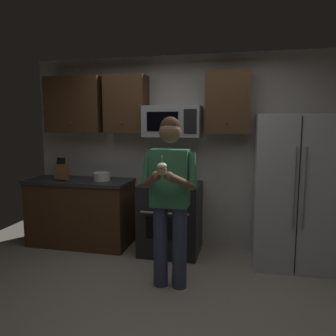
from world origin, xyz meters
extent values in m
plane|color=#9E9384|center=(0.00, 0.00, 0.00)|extent=(6.00, 6.00, 0.00)
cube|color=beige|center=(0.00, 1.75, 1.30)|extent=(4.40, 0.10, 2.60)
cube|color=black|center=(-0.15, 1.36, 0.46)|extent=(0.76, 0.66, 0.92)
cube|color=black|center=(-0.15, 1.02, 0.42)|extent=(0.48, 0.01, 0.28)
cylinder|color=#99999E|center=(-0.15, 1.00, 0.62)|extent=(0.60, 0.03, 0.03)
cylinder|color=black|center=(-0.33, 1.22, 0.93)|extent=(0.18, 0.18, 0.01)
cylinder|color=black|center=(0.03, 1.22, 0.93)|extent=(0.18, 0.18, 0.01)
cylinder|color=black|center=(-0.33, 1.50, 0.93)|extent=(0.18, 0.18, 0.01)
cylinder|color=black|center=(0.03, 1.50, 0.93)|extent=(0.18, 0.18, 0.01)
cube|color=#9EA0A5|center=(-0.15, 1.48, 1.72)|extent=(0.74, 0.40, 0.40)
cube|color=black|center=(-0.24, 1.28, 1.72)|extent=(0.40, 0.01, 0.24)
cube|color=black|center=(0.11, 1.28, 1.72)|extent=(0.16, 0.01, 0.30)
cube|color=#B7BABF|center=(1.35, 1.32, 0.90)|extent=(0.90, 0.72, 1.80)
cylinder|color=gray|center=(1.30, 0.94, 1.00)|extent=(0.02, 0.02, 0.90)
cylinder|color=gray|center=(1.40, 0.94, 1.00)|extent=(0.02, 0.02, 0.90)
cube|color=black|center=(1.35, 0.95, 0.90)|extent=(0.01, 0.01, 1.74)
cube|color=#4C301C|center=(-1.55, 1.53, 1.95)|extent=(0.80, 0.34, 0.76)
sphere|color=brown|center=(-1.55, 1.35, 1.70)|extent=(0.03, 0.03, 0.03)
cube|color=#4C301C|center=(-0.80, 1.53, 1.95)|extent=(0.55, 0.34, 0.76)
sphere|color=brown|center=(-0.80, 1.35, 1.70)|extent=(0.03, 0.03, 0.03)
cube|color=#4C301C|center=(0.55, 1.53, 1.95)|extent=(0.55, 0.34, 0.76)
sphere|color=brown|center=(0.55, 1.35, 1.70)|extent=(0.03, 0.03, 0.03)
cube|color=#4C301C|center=(-1.45, 1.38, 0.44)|extent=(1.40, 0.62, 0.88)
cube|color=#2D2D33|center=(-1.45, 1.38, 0.90)|extent=(1.44, 0.66, 0.04)
cube|color=brown|center=(-1.68, 1.33, 1.03)|extent=(0.16, 0.15, 0.24)
cylinder|color=black|center=(-1.74, 1.31, 1.19)|extent=(0.02, 0.04, 0.09)
cylinder|color=black|center=(-1.72, 1.31, 1.19)|extent=(0.02, 0.04, 0.09)
cylinder|color=black|center=(-1.70, 1.31, 1.19)|extent=(0.02, 0.04, 0.09)
cylinder|color=black|center=(-1.67, 1.31, 1.19)|extent=(0.02, 0.04, 0.09)
cylinder|color=black|center=(-1.65, 1.31, 1.19)|extent=(0.02, 0.04, 0.09)
cylinder|color=black|center=(-1.63, 1.31, 1.19)|extent=(0.02, 0.04, 0.09)
cylinder|color=white|center=(-1.13, 1.39, 0.97)|extent=(0.23, 0.23, 0.10)
torus|color=white|center=(-1.13, 1.39, 1.02)|extent=(0.24, 0.24, 0.01)
cylinder|color=#383F59|center=(-0.06, 0.44, 0.43)|extent=(0.15, 0.15, 0.86)
cylinder|color=#383F59|center=(0.14, 0.44, 0.43)|extent=(0.15, 0.15, 0.86)
cube|color=#33724C|center=(0.04, 0.44, 1.15)|extent=(0.38, 0.22, 0.58)
sphere|color=brown|center=(0.04, 0.44, 1.61)|extent=(0.22, 0.22, 0.22)
sphere|color=#382314|center=(0.04, 0.45, 1.66)|extent=(0.20, 0.20, 0.20)
cylinder|color=#33724C|center=(-0.18, 0.41, 1.25)|extent=(0.15, 0.18, 0.35)
cylinder|color=brown|center=(-0.11, 0.25, 1.15)|extent=(0.26, 0.33, 0.21)
sphere|color=brown|center=(-0.02, 0.12, 1.22)|extent=(0.09, 0.09, 0.09)
cylinder|color=#33724C|center=(0.27, 0.41, 1.25)|extent=(0.15, 0.18, 0.35)
cylinder|color=brown|center=(0.19, 0.25, 1.15)|extent=(0.26, 0.33, 0.21)
sphere|color=brown|center=(0.10, 0.12, 1.22)|extent=(0.09, 0.09, 0.09)
cylinder|color=#A87F56|center=(0.04, 0.10, 1.26)|extent=(0.08, 0.08, 0.06)
ellipsoid|color=white|center=(0.04, 0.10, 1.31)|extent=(0.09, 0.09, 0.06)
cylinder|color=#4CBF66|center=(0.04, 0.10, 1.36)|extent=(0.01, 0.01, 0.06)
ellipsoid|color=#FFD159|center=(0.04, 0.10, 1.40)|extent=(0.01, 0.01, 0.02)
camera|label=1|loc=(0.75, -2.78, 1.69)|focal=35.45mm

